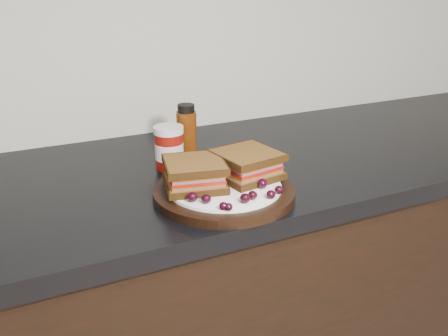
# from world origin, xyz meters

# --- Properties ---
(countertop) EXTENTS (3.98, 0.60, 0.04)m
(countertop) POSITION_xyz_m (0.00, 1.70, 0.88)
(countertop) COLOR black
(countertop) RESTS_ON base_cabinets
(plate) EXTENTS (0.28, 0.28, 0.02)m
(plate) POSITION_xyz_m (0.16, 1.54, 0.91)
(plate) COLOR black
(plate) RESTS_ON countertop
(sandwich_left) EXTENTS (0.14, 0.14, 0.05)m
(sandwich_left) POSITION_xyz_m (0.10, 1.56, 0.95)
(sandwich_left) COLOR brown
(sandwich_left) RESTS_ON plate
(sandwich_right) EXTENTS (0.14, 0.14, 0.05)m
(sandwich_right) POSITION_xyz_m (0.22, 1.55, 0.95)
(sandwich_right) COLOR brown
(sandwich_right) RESTS_ON plate
(grape_0) EXTENTS (0.02, 0.02, 0.02)m
(grape_0) POSITION_xyz_m (0.07, 1.49, 0.93)
(grape_0) COLOR black
(grape_0) RESTS_ON plate
(grape_1) EXTENTS (0.02, 0.02, 0.02)m
(grape_1) POSITION_xyz_m (0.09, 1.48, 0.93)
(grape_1) COLOR black
(grape_1) RESTS_ON plate
(grape_2) EXTENTS (0.02, 0.02, 0.01)m
(grape_2) POSITION_xyz_m (0.11, 1.44, 0.93)
(grape_2) COLOR black
(grape_2) RESTS_ON plate
(grape_3) EXTENTS (0.02, 0.02, 0.01)m
(grape_3) POSITION_xyz_m (0.12, 1.43, 0.93)
(grape_3) COLOR black
(grape_3) RESTS_ON plate
(grape_4) EXTENTS (0.02, 0.02, 0.02)m
(grape_4) POSITION_xyz_m (0.16, 1.45, 0.93)
(grape_4) COLOR black
(grape_4) RESTS_ON plate
(grape_5) EXTENTS (0.02, 0.02, 0.02)m
(grape_5) POSITION_xyz_m (0.18, 1.45, 0.93)
(grape_5) COLOR black
(grape_5) RESTS_ON plate
(grape_6) EXTENTS (0.02, 0.02, 0.02)m
(grape_6) POSITION_xyz_m (0.21, 1.44, 0.93)
(grape_6) COLOR black
(grape_6) RESTS_ON plate
(grape_7) EXTENTS (0.02, 0.02, 0.02)m
(grape_7) POSITION_xyz_m (0.23, 1.45, 0.93)
(grape_7) COLOR black
(grape_7) RESTS_ON plate
(grape_8) EXTENTS (0.02, 0.02, 0.02)m
(grape_8) POSITION_xyz_m (0.22, 1.49, 0.93)
(grape_8) COLOR black
(grape_8) RESTS_ON plate
(grape_9) EXTENTS (0.02, 0.02, 0.02)m
(grape_9) POSITION_xyz_m (0.22, 1.51, 0.93)
(grape_9) COLOR black
(grape_9) RESTS_ON plate
(grape_10) EXTENTS (0.02, 0.02, 0.02)m
(grape_10) POSITION_xyz_m (0.25, 1.55, 0.93)
(grape_10) COLOR black
(grape_10) RESTS_ON plate
(grape_11) EXTENTS (0.02, 0.02, 0.02)m
(grape_11) POSITION_xyz_m (0.21, 1.56, 0.93)
(grape_11) COLOR black
(grape_11) RESTS_ON plate
(grape_12) EXTENTS (0.02, 0.02, 0.02)m
(grape_12) POSITION_xyz_m (0.20, 1.58, 0.93)
(grape_12) COLOR black
(grape_12) RESTS_ON plate
(grape_13) EXTENTS (0.02, 0.02, 0.02)m
(grape_13) POSITION_xyz_m (0.08, 1.58, 0.93)
(grape_13) COLOR black
(grape_13) RESTS_ON plate
(grape_14) EXTENTS (0.02, 0.02, 0.01)m
(grape_14) POSITION_xyz_m (0.07, 1.56, 0.93)
(grape_14) COLOR black
(grape_14) RESTS_ON plate
(grape_15) EXTENTS (0.02, 0.02, 0.02)m
(grape_15) POSITION_xyz_m (0.08, 1.53, 0.93)
(grape_15) COLOR black
(grape_15) RESTS_ON plate
(grape_16) EXTENTS (0.02, 0.02, 0.02)m
(grape_16) POSITION_xyz_m (0.10, 1.59, 0.93)
(grape_16) COLOR black
(grape_16) RESTS_ON plate
(grape_17) EXTENTS (0.02, 0.02, 0.02)m
(grape_17) POSITION_xyz_m (0.09, 1.57, 0.93)
(grape_17) COLOR black
(grape_17) RESTS_ON plate
(grape_18) EXTENTS (0.02, 0.02, 0.02)m
(grape_18) POSITION_xyz_m (0.07, 1.53, 0.93)
(grape_18) COLOR black
(grape_18) RESTS_ON plate
(condiment_jar) EXTENTS (0.08, 0.08, 0.10)m
(condiment_jar) POSITION_xyz_m (0.11, 1.73, 0.95)
(condiment_jar) COLOR maroon
(condiment_jar) RESTS_ON countertop
(oil_bottle) EXTENTS (0.05, 0.05, 0.13)m
(oil_bottle) POSITION_xyz_m (0.17, 1.77, 0.97)
(oil_bottle) COLOR #542508
(oil_bottle) RESTS_ON countertop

